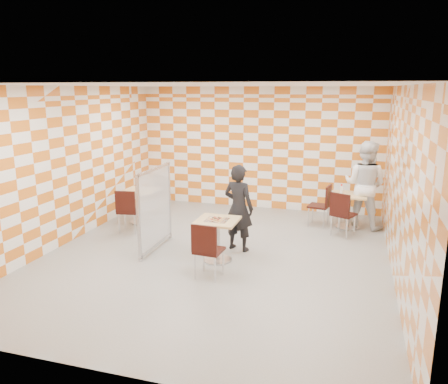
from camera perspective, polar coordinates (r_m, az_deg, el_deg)
name	(u,v)px	position (r m, az deg, el deg)	size (l,w,h in m)	color
room_shell	(224,169)	(8.05, 0.01, 3.01)	(7.00, 7.00, 7.00)	gray
main_table	(217,233)	(7.59, -0.88, -5.37)	(0.70, 0.70, 0.75)	#DAB975
second_table	(349,205)	(9.75, 15.98, -1.64)	(0.70, 0.70, 0.75)	#DAB975
empty_table	(140,201)	(9.93, -10.88, -1.10)	(0.70, 0.70, 0.75)	#DAB975
chair_main_front	(207,247)	(6.85, -2.27, -7.16)	(0.45, 0.46, 0.92)	black
chair_second_front	(342,211)	(9.11, 15.12, -2.40)	(0.56, 0.57, 0.92)	black
chair_second_side	(323,202)	(9.70, 12.83, -1.32)	(0.50, 0.49, 0.92)	black
chair_empty_near	(127,208)	(9.23, -12.51, -2.04)	(0.48, 0.49, 0.92)	black
chair_empty_far	(157,192)	(10.56, -8.75, 0.06)	(0.54, 0.55, 0.92)	black
partition	(155,208)	(8.17, -9.00, -2.11)	(0.08, 1.38, 1.55)	white
man_dark	(239,208)	(8.03, 1.91, -2.08)	(0.59, 0.39, 1.62)	black
man_white	(365,185)	(9.81, 17.91, 0.91)	(0.92, 0.71, 1.88)	white
pizza_on_foil	(217,219)	(7.50, -0.92, -3.54)	(0.40, 0.40, 0.04)	silver
sport_bottle	(341,189)	(9.72, 15.08, 0.36)	(0.06, 0.06, 0.20)	white
soda_bottle	(358,190)	(9.68, 17.08, 0.27)	(0.07, 0.07, 0.23)	black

